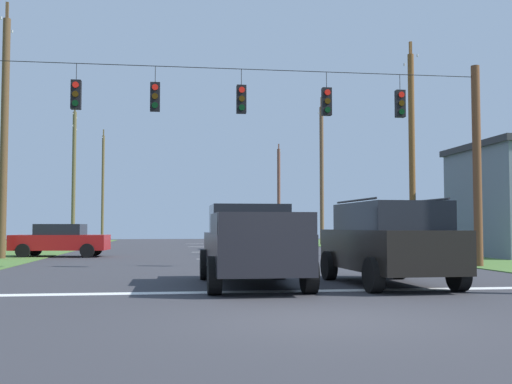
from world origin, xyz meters
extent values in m
plane|color=#333338|center=(0.00, 0.00, 0.00)|extent=(120.00, 120.00, 0.00)
cube|color=white|center=(0.00, 3.97, 0.00)|extent=(14.88, 0.45, 0.01)
cube|color=white|center=(0.00, 9.97, 0.00)|extent=(2.50, 0.15, 0.01)
cube|color=white|center=(0.00, 17.49, 0.00)|extent=(2.50, 0.15, 0.01)
cube|color=white|center=(0.00, 24.58, 0.00)|extent=(2.50, 0.15, 0.01)
cube|color=white|center=(0.00, 33.45, 0.00)|extent=(2.50, 0.15, 0.01)
cube|color=white|center=(0.00, 40.60, 0.00)|extent=(2.50, 0.15, 0.01)
cylinder|color=brown|center=(8.35, 11.04, 3.56)|extent=(0.30, 0.30, 7.13)
cylinder|color=black|center=(-0.22, 11.04, 6.72)|extent=(17.13, 0.02, 0.02)
cylinder|color=black|center=(-5.44, 11.04, 6.44)|extent=(0.02, 0.02, 0.56)
cube|color=black|center=(-5.44, 11.04, 5.69)|extent=(0.32, 0.24, 0.95)
cylinder|color=red|center=(-5.44, 10.90, 5.98)|extent=(0.20, 0.04, 0.20)
cylinder|color=#352203|center=(-5.44, 10.90, 5.68)|extent=(0.20, 0.04, 0.20)
cylinder|color=black|center=(-5.44, 10.90, 5.38)|extent=(0.20, 0.04, 0.20)
cylinder|color=black|center=(-2.90, 11.04, 6.44)|extent=(0.02, 0.02, 0.56)
cube|color=black|center=(-2.90, 11.04, 5.69)|extent=(0.32, 0.24, 0.95)
cylinder|color=red|center=(-2.90, 10.90, 5.98)|extent=(0.20, 0.04, 0.20)
cylinder|color=#352203|center=(-2.90, 10.90, 5.68)|extent=(0.20, 0.04, 0.20)
cylinder|color=black|center=(-2.90, 10.90, 5.38)|extent=(0.20, 0.04, 0.20)
cylinder|color=black|center=(-0.03, 11.04, 6.44)|extent=(0.02, 0.02, 0.56)
cube|color=black|center=(-0.03, 11.04, 5.69)|extent=(0.32, 0.24, 0.95)
cylinder|color=red|center=(-0.03, 10.90, 5.98)|extent=(0.20, 0.04, 0.20)
cylinder|color=#352203|center=(-0.03, 10.90, 5.68)|extent=(0.20, 0.04, 0.20)
cylinder|color=black|center=(-0.03, 10.90, 5.38)|extent=(0.20, 0.04, 0.20)
cylinder|color=black|center=(2.91, 11.04, 6.44)|extent=(0.02, 0.02, 0.56)
cube|color=black|center=(2.91, 11.04, 5.69)|extent=(0.32, 0.24, 0.95)
cylinder|color=red|center=(2.91, 10.90, 5.98)|extent=(0.20, 0.04, 0.20)
cylinder|color=#352203|center=(2.91, 10.90, 5.68)|extent=(0.20, 0.04, 0.20)
cylinder|color=black|center=(2.91, 10.90, 5.38)|extent=(0.20, 0.04, 0.20)
cylinder|color=black|center=(5.54, 11.04, 6.44)|extent=(0.02, 0.02, 0.56)
cube|color=black|center=(5.54, 11.04, 5.69)|extent=(0.32, 0.24, 0.95)
cylinder|color=red|center=(5.54, 10.90, 5.98)|extent=(0.20, 0.04, 0.20)
cylinder|color=#352203|center=(5.54, 10.90, 5.68)|extent=(0.20, 0.04, 0.20)
cylinder|color=black|center=(5.54, 10.90, 5.38)|extent=(0.20, 0.04, 0.20)
cube|color=black|center=(-0.43, 5.29, 0.82)|extent=(2.02, 5.41, 0.85)
cube|color=black|center=(-0.42, 5.93, 1.60)|extent=(1.86, 1.91, 0.70)
cube|color=black|center=(-1.37, 3.94, 1.48)|extent=(0.11, 2.38, 0.45)
cube|color=black|center=(0.51, 3.93, 1.48)|extent=(0.11, 2.38, 0.45)
cube|color=black|center=(-0.44, 2.64, 1.48)|extent=(1.96, 0.11, 0.45)
cylinder|color=black|center=(-1.42, 7.13, 0.40)|extent=(0.28, 0.80, 0.80)
cylinder|color=black|center=(0.58, 7.12, 0.40)|extent=(0.28, 0.80, 0.80)
cylinder|color=black|center=(-1.43, 3.45, 0.40)|extent=(0.28, 0.80, 0.80)
cylinder|color=black|center=(0.57, 3.45, 0.40)|extent=(0.28, 0.80, 0.80)
cube|color=black|center=(2.86, 5.04, 0.85)|extent=(2.14, 4.87, 0.95)
cube|color=black|center=(2.86, 4.89, 1.66)|extent=(1.92, 3.27, 0.65)
cylinder|color=black|center=(2.01, 4.86, 2.03)|extent=(0.16, 2.72, 0.05)
cylinder|color=black|center=(3.71, 4.92, 2.03)|extent=(0.16, 2.72, 0.05)
cylinder|color=black|center=(1.82, 6.63, 0.38)|extent=(0.29, 0.77, 0.76)
cylinder|color=black|center=(3.77, 6.71, 0.38)|extent=(0.29, 0.77, 0.76)
cylinder|color=black|center=(1.95, 3.37, 0.38)|extent=(0.29, 0.77, 0.76)
cylinder|color=black|center=(3.90, 3.45, 0.38)|extent=(0.29, 0.77, 0.76)
cube|color=silver|center=(2.47, 28.62, 0.67)|extent=(4.36, 1.95, 0.70)
cube|color=black|center=(2.47, 28.62, 1.27)|extent=(2.16, 1.69, 0.50)
cylinder|color=black|center=(3.85, 29.57, 0.32)|extent=(0.65, 0.24, 0.64)
cylinder|color=black|center=(3.92, 27.77, 0.32)|extent=(0.65, 0.24, 0.64)
cylinder|color=black|center=(1.02, 29.47, 0.32)|extent=(0.65, 0.24, 0.64)
cylinder|color=black|center=(1.08, 27.67, 0.32)|extent=(0.65, 0.24, 0.64)
cube|color=maroon|center=(-7.44, 20.24, 0.67)|extent=(4.42, 2.11, 0.70)
cube|color=black|center=(-7.44, 20.24, 1.27)|extent=(2.21, 1.77, 0.50)
cylinder|color=black|center=(-8.92, 19.44, 0.32)|extent=(0.65, 0.27, 0.64)
cylinder|color=black|center=(-8.79, 21.24, 0.32)|extent=(0.65, 0.27, 0.64)
cylinder|color=black|center=(-6.09, 19.23, 0.32)|extent=(0.65, 0.27, 0.64)
cylinder|color=black|center=(-5.96, 21.03, 0.32)|extent=(0.65, 0.27, 0.64)
cylinder|color=brown|center=(8.94, 18.43, 4.82)|extent=(0.29, 0.29, 9.64)
cube|color=brown|center=(8.94, 18.43, 9.24)|extent=(0.12, 0.12, 2.03)
cylinder|color=#B2B7BC|center=(8.94, 19.24, 9.36)|extent=(0.08, 0.08, 0.12)
cylinder|color=#B2B7BC|center=(8.94, 17.62, 9.36)|extent=(0.08, 0.08, 0.12)
cylinder|color=brown|center=(9.01, 36.49, 5.29)|extent=(0.31, 0.31, 10.57)
cube|color=brown|center=(9.01, 36.49, 10.17)|extent=(0.12, 0.12, 2.36)
cylinder|color=#B2B7BC|center=(9.01, 37.43, 10.29)|extent=(0.08, 0.08, 0.12)
cylinder|color=#B2B7BC|center=(9.01, 35.54, 10.29)|extent=(0.08, 0.08, 0.12)
cylinder|color=brown|center=(8.76, 54.22, 4.77)|extent=(0.34, 0.34, 9.54)
cube|color=brown|center=(8.76, 54.22, 9.14)|extent=(0.12, 0.12, 1.89)
cylinder|color=#B2B7BC|center=(8.76, 54.97, 9.26)|extent=(0.08, 0.08, 0.12)
cylinder|color=#B2B7BC|center=(8.76, 53.46, 9.26)|extent=(0.08, 0.08, 0.12)
cylinder|color=brown|center=(-9.64, 18.71, 5.30)|extent=(0.33, 0.33, 10.61)
cube|color=brown|center=(-9.64, 18.71, 10.21)|extent=(0.12, 0.12, 2.29)
cylinder|color=#B2B7BC|center=(-9.64, 19.63, 10.33)|extent=(0.08, 0.08, 0.12)
cylinder|color=#B2B7BC|center=(-9.64, 17.79, 10.33)|extent=(0.08, 0.08, 0.12)
cylinder|color=brown|center=(-9.61, 37.80, 4.99)|extent=(0.28, 0.28, 9.98)
cube|color=brown|center=(-9.61, 37.80, 9.58)|extent=(0.12, 0.12, 2.22)
cylinder|color=#B2B7BC|center=(-9.61, 38.69, 9.70)|extent=(0.08, 0.08, 0.12)
cylinder|color=#B2B7BC|center=(-9.61, 36.91, 9.70)|extent=(0.08, 0.08, 0.12)
cube|color=brown|center=(-9.61, 37.80, 8.68)|extent=(0.12, 0.12, 2.28)
cylinder|color=#B2B7BC|center=(-9.61, 38.71, 8.80)|extent=(0.08, 0.08, 0.12)
cylinder|color=#B2B7BC|center=(-9.61, 36.89, 8.80)|extent=(0.08, 0.08, 0.12)
cylinder|color=brown|center=(-9.38, 55.11, 5.36)|extent=(0.27, 0.27, 10.73)
cube|color=brown|center=(-9.38, 55.11, 10.33)|extent=(0.12, 0.12, 2.11)
cylinder|color=#B2B7BC|center=(-9.38, 55.95, 10.45)|extent=(0.08, 0.08, 0.12)
cylinder|color=#B2B7BC|center=(-9.38, 54.27, 10.45)|extent=(0.08, 0.08, 0.12)
camera|label=1|loc=(-2.31, -9.34, 1.42)|focal=43.24mm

